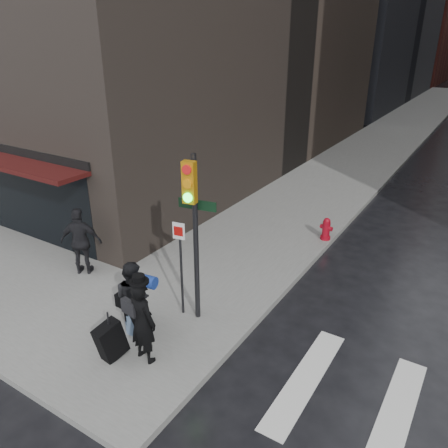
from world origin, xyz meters
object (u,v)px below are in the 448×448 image
Objects in this scene: man_jeans at (133,297)px; traffic_light at (192,219)px; man_greycoat at (81,241)px; fire_hydrant at (326,230)px; man_overcoat at (136,324)px.

traffic_light reaches higher than man_jeans.
man_greycoat is 0.49× the size of traffic_light.
man_jeans reaches higher than fire_hydrant.
man_overcoat is 2.69× the size of fire_hydrant.
man_overcoat is 1.04× the size of man_greycoat.
man_jeans is 6.59m from fire_hydrant.
traffic_light is at bearing -88.24° from man_overcoat.
man_overcoat is 0.51× the size of traffic_light.
fire_hydrant is at bearing -103.34° from man_jeans.
fire_hydrant is at bearing -92.05° from man_overcoat.
man_jeans is at bearing 128.79° from man_greycoat.
fire_hydrant is (1.16, 6.94, -0.47)m from man_overcoat.
man_greycoat is (-3.41, 1.71, 0.11)m from man_overcoat.
man_overcoat is at bearing -105.57° from traffic_light.
man_greycoat is (-2.77, 1.09, 0.08)m from man_jeans.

